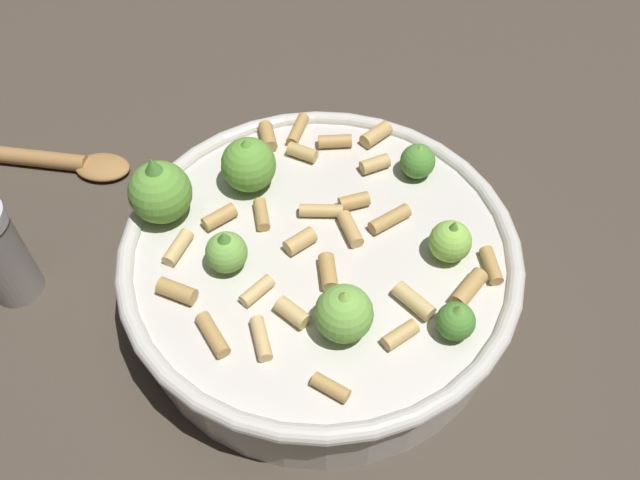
{
  "coord_description": "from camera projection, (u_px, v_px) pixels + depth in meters",
  "views": [
    {
      "loc": [
        -0.29,
        0.06,
        0.44
      ],
      "look_at": [
        0.0,
        0.0,
        0.07
      ],
      "focal_mm": 36.56,
      "sensor_mm": 36.0,
      "label": 1
    }
  ],
  "objects": [
    {
      "name": "ground_plane",
      "position": [
        320.0,
        294.0,
        0.53
      ],
      "size": [
        2.4,
        2.4,
        0.0
      ],
      "primitive_type": "plane",
      "color": "#42382D"
    },
    {
      "name": "cooking_pan",
      "position": [
        317.0,
        265.0,
        0.5
      ],
      "size": [
        0.3,
        0.3,
        0.12
      ],
      "color": "beige",
      "rests_on": "ground"
    },
    {
      "name": "wooden_spoon",
      "position": [
        19.0,
        157.0,
        0.62
      ],
      "size": [
        0.11,
        0.24,
        0.02
      ],
      "color": "#9E703D",
      "rests_on": "ground"
    }
  ]
}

